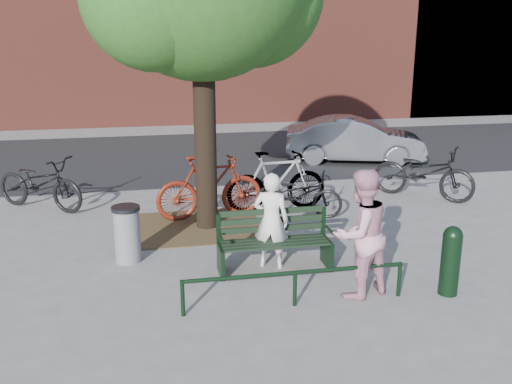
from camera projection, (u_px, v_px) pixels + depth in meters
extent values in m
plane|color=gray|center=(275.00, 270.00, 8.84)|extent=(90.00, 90.00, 0.00)
cube|color=brown|center=(197.00, 227.00, 10.73)|extent=(2.40, 2.00, 0.02)
cube|color=black|center=(210.00, 155.00, 16.86)|extent=(40.00, 7.00, 0.01)
cube|color=black|center=(221.00, 260.00, 8.63)|extent=(0.06, 0.52, 0.45)
cube|color=black|center=(218.00, 228.00, 8.72)|extent=(0.06, 0.06, 0.44)
cylinder|color=black|center=(221.00, 238.00, 8.42)|extent=(0.04, 0.36, 0.04)
cube|color=black|center=(327.00, 252.00, 8.94)|extent=(0.06, 0.52, 0.45)
cube|color=black|center=(323.00, 221.00, 9.03)|extent=(0.06, 0.06, 0.44)
cylinder|color=black|center=(330.00, 230.00, 8.73)|extent=(0.04, 0.36, 0.04)
cube|color=black|center=(275.00, 243.00, 8.72)|extent=(1.64, 0.46, 0.04)
cube|color=black|center=(272.00, 220.00, 8.86)|extent=(1.64, 0.03, 0.47)
cylinder|color=black|center=(183.00, 298.00, 7.37)|extent=(0.06, 0.06, 0.50)
cylinder|color=black|center=(295.00, 288.00, 7.64)|extent=(0.06, 0.06, 0.50)
cylinder|color=black|center=(399.00, 279.00, 7.92)|extent=(0.06, 0.06, 0.50)
cylinder|color=black|center=(295.00, 273.00, 7.58)|extent=(3.00, 0.06, 0.06)
cylinder|color=black|center=(205.00, 127.00, 10.24)|extent=(0.40, 0.40, 3.80)
imported|color=silver|center=(271.00, 221.00, 8.77)|extent=(0.65, 0.55, 1.52)
imported|color=#D08FA1|center=(360.00, 234.00, 7.78)|extent=(1.06, 0.95, 1.81)
cylinder|color=black|center=(450.00, 265.00, 7.93)|extent=(0.27, 0.27, 0.87)
sphere|color=black|center=(453.00, 236.00, 7.81)|extent=(0.27, 0.27, 0.27)
cylinder|color=gray|center=(127.00, 236.00, 9.07)|extent=(0.41, 0.41, 0.86)
cylinder|color=black|center=(125.00, 208.00, 8.94)|extent=(0.45, 0.45, 0.06)
imported|color=black|center=(40.00, 183.00, 11.66)|extent=(2.18, 1.79, 1.12)
imported|color=#5E190D|center=(210.00, 187.00, 11.09)|extent=(2.16, 0.82, 1.27)
imported|color=black|center=(299.00, 194.00, 11.26)|extent=(1.83, 1.26, 0.91)
imported|color=gray|center=(277.00, 181.00, 11.54)|extent=(2.12, 0.73, 1.25)
imported|color=black|center=(424.00, 172.00, 12.43)|extent=(2.16, 2.03, 1.16)
imported|color=gray|center=(355.00, 140.00, 15.83)|extent=(3.99, 2.30, 1.24)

